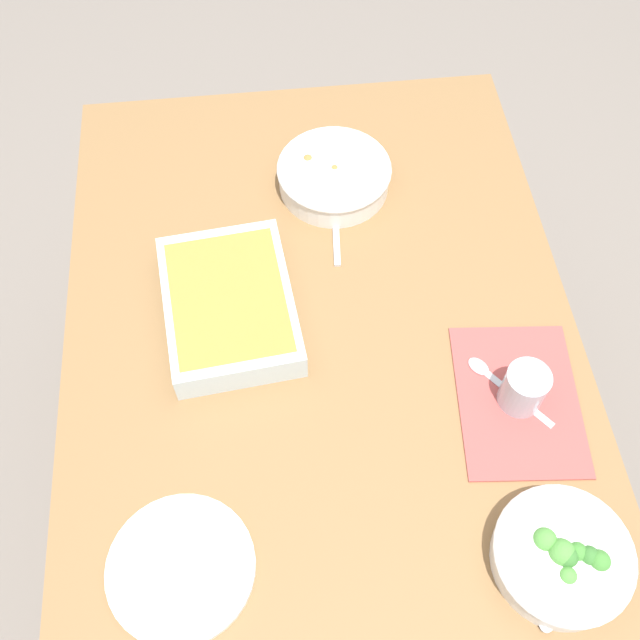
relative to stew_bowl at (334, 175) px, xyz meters
name	(u,v)px	position (x,y,z in m)	size (l,w,h in m)	color
ground_plane	(320,468)	(0.31, -0.06, -0.77)	(6.00, 6.00, 0.00)	slate
dining_table	(320,345)	(0.31, -0.06, -0.12)	(1.20, 0.90, 0.74)	olive
placemat	(518,400)	(0.50, 0.25, -0.03)	(0.28, 0.20, 0.00)	#B24C47
stew_bowl	(334,175)	(0.00, 0.00, 0.00)	(0.22, 0.22, 0.06)	white
broccoli_bowl	(562,556)	(0.77, 0.24, 0.00)	(0.20, 0.20, 0.07)	white
baking_dish	(229,304)	(0.28, -0.22, 0.00)	(0.32, 0.25, 0.06)	silver
drink_cup	(523,390)	(0.50, 0.25, 0.01)	(0.07, 0.07, 0.08)	#B2BCC6
side_plate	(181,568)	(0.71, -0.31, -0.03)	(0.22, 0.22, 0.01)	white
spoon_by_stew	(335,218)	(0.08, -0.01, -0.03)	(0.18, 0.03, 0.01)	silver
spoon_by_broccoli	(552,590)	(0.80, 0.22, -0.03)	(0.17, 0.09, 0.01)	silver
spoon_spare	(498,382)	(0.47, 0.22, -0.03)	(0.15, 0.12, 0.01)	silver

